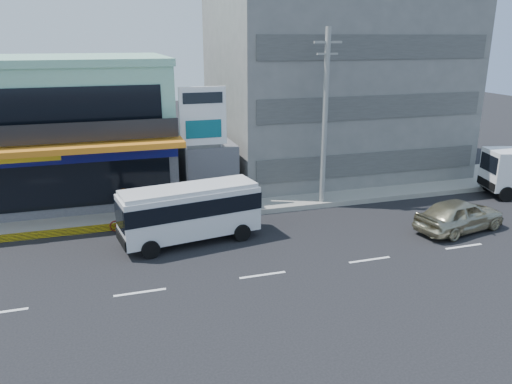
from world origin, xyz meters
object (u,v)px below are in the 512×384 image
minibus (190,209)px  motorcycle_rider (127,217)px  billboard (203,123)px  satellite_dish (206,140)px  sedan (460,215)px  shop_building (65,132)px  concrete_building (332,73)px  utility_pole_near (325,118)px

minibus → motorcycle_rider: size_ratio=3.05×
billboard → motorcycle_rider: (-4.57, -2.40, -4.19)m
satellite_dish → minibus: (-2.21, -6.56, -1.93)m
sedan → shop_building: bearing=46.1°
minibus → concrete_building: bearing=40.8°
utility_pole_near → sedan: size_ratio=2.01×
minibus → sedan: minibus is taller
billboard → sedan: billboard is taller
concrete_building → billboard: size_ratio=2.32×
shop_building → billboard: shop_building is taller
concrete_building → sedan: bearing=-85.4°
billboard → sedan: bearing=-32.7°
concrete_building → motorcycle_rider: 18.26m
utility_pole_near → sedan: 8.70m
shop_building → utility_pole_near: size_ratio=1.24×
satellite_dish → utility_pole_near: bearing=-31.0°
motorcycle_rider → minibus: bearing=-39.6°
shop_building → minibus: size_ratio=1.81×
shop_building → sedan: size_ratio=2.49×
concrete_building → satellite_dish: concrete_building is taller
utility_pole_near → sedan: bearing=-48.0°
satellite_dish → minibus: size_ratio=0.22×
sedan → satellite_dish: bearing=38.8°
shop_building → concrete_building: concrete_building is taller
shop_building → sedan: 22.83m
billboard → satellite_dish: bearing=74.5°
utility_pole_near → concrete_building: bearing=62.2°
minibus → motorcycle_rider: (-2.85, 2.36, -0.91)m
satellite_dish → billboard: (-0.50, -1.80, 1.35)m
shop_building → utility_pole_near: (14.00, -6.55, 1.15)m
billboard → sedan: 14.33m
motorcycle_rider → shop_building: bearing=112.3°
sedan → billboard: bearing=45.9°
concrete_building → billboard: 12.17m
satellite_dish → sedan: satellite_dish is taller
shop_building → concrete_building: bearing=3.4°
concrete_building → minibus: (-12.21, -10.56, -5.35)m
shop_building → utility_pole_near: 15.50m
motorcycle_rider → sedan: bearing=-17.3°
utility_pole_near → minibus: utility_pole_near is taller
billboard → motorcycle_rider: size_ratio=3.07×
billboard → shop_building: bearing=147.7°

